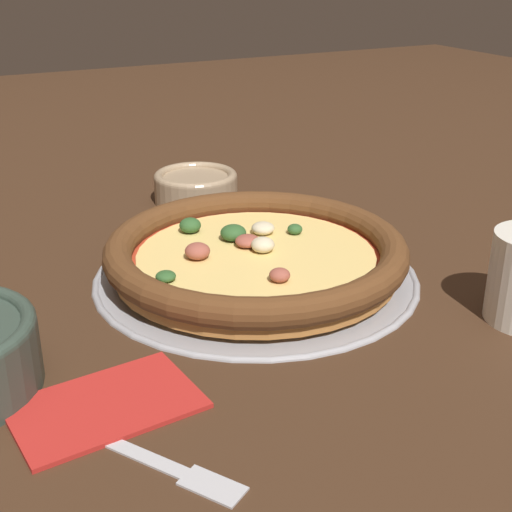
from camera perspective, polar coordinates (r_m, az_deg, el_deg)
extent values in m
plane|color=#3D2616|center=(0.78, 0.00, -1.69)|extent=(3.00, 3.00, 0.00)
cylinder|color=#9E9EA3|center=(0.78, 0.00, -1.53)|extent=(0.35, 0.35, 0.00)
torus|color=#9E9EA3|center=(0.78, 0.00, -1.37)|extent=(0.35, 0.35, 0.01)
cylinder|color=#A86B33|center=(0.77, 0.00, -0.57)|extent=(0.31, 0.31, 0.02)
torus|color=#563319|center=(0.77, 0.00, 0.58)|extent=(0.33, 0.33, 0.03)
cylinder|color=#B7381E|center=(0.77, 0.00, 0.02)|extent=(0.27, 0.27, 0.00)
cylinder|color=#EAC670|center=(0.77, 0.00, 0.17)|extent=(0.26, 0.26, 0.00)
ellipsoid|color=#2D5628|center=(0.80, -1.83, 1.87)|extent=(0.04, 0.04, 0.02)
ellipsoid|color=#2D5628|center=(0.82, 3.13, 2.16)|extent=(0.02, 0.02, 0.01)
ellipsoid|color=#994C3D|center=(0.78, -0.94, 1.16)|extent=(0.04, 0.04, 0.01)
ellipsoid|color=#994C3D|center=(0.70, 1.91, -1.53)|extent=(0.03, 0.03, 0.01)
ellipsoid|color=#2D5628|center=(0.83, -5.29, 2.46)|extent=(0.03, 0.03, 0.02)
ellipsoid|color=#994C3D|center=(0.76, -4.71, 0.40)|extent=(0.04, 0.04, 0.02)
ellipsoid|color=beige|center=(0.77, 0.57, 0.89)|extent=(0.03, 0.03, 0.02)
ellipsoid|color=#2D5628|center=(0.71, -7.24, -1.62)|extent=(0.03, 0.03, 0.01)
ellipsoid|color=beige|center=(0.82, 0.57, 2.24)|extent=(0.03, 0.03, 0.01)
cylinder|color=#9E8466|center=(1.01, -4.83, 5.36)|extent=(0.12, 0.12, 0.04)
torus|color=#9E8466|center=(1.01, -4.86, 6.36)|extent=(0.12, 0.12, 0.01)
cube|color=#B2231E|center=(0.58, -11.99, -11.46)|extent=(0.15, 0.11, 0.01)
cube|color=#B7B7BC|center=(0.55, -12.15, -14.05)|extent=(0.09, 0.13, 0.00)
cube|color=#B7B7BC|center=(0.50, -3.50, -17.83)|extent=(0.04, 0.05, 0.00)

